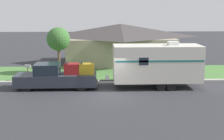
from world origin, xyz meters
name	(u,v)px	position (x,y,z in m)	size (l,w,h in m)	color
ground_plane	(109,94)	(0.00, 0.00, 0.00)	(120.00, 120.00, 0.00)	#2D2D33
curb_strip	(108,81)	(0.00, 3.75, 0.07)	(80.00, 0.30, 0.14)	beige
lawn_strip	(107,73)	(0.00, 7.40, 0.01)	(80.00, 7.00, 0.03)	#477538
house_across_street	(120,43)	(1.67, 12.95, 2.26)	(12.40, 7.82, 4.37)	gray
pickup_truck	(57,77)	(-3.94, 1.82, 0.90)	(6.26, 2.02, 2.04)	black
travel_trailer	(157,63)	(3.74, 1.82, 1.91)	(7.76, 2.46, 3.57)	black
mailbox	(28,69)	(-6.73, 4.45, 1.05)	(0.48, 0.20, 1.38)	brown
tree_in_yard	(58,39)	(-4.45, 7.28, 3.24)	(2.16, 2.16, 4.35)	brown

